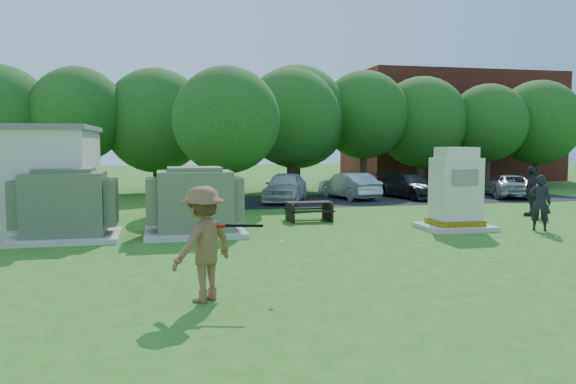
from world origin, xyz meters
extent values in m
plane|color=#2D6619|center=(0.00, 0.00, 0.00)|extent=(120.00, 120.00, 0.00)
cube|color=maroon|center=(18.00, 27.00, 4.00)|extent=(15.00, 8.00, 8.00)
cube|color=#232326|center=(7.00, 13.50, 0.01)|extent=(20.00, 6.00, 0.01)
cube|color=beige|center=(-6.50, 4.50, 0.07)|extent=(3.00, 2.40, 0.15)
cube|color=#566347|center=(-6.50, 4.50, 1.05)|extent=(2.20, 1.80, 1.80)
cube|color=#566347|center=(-6.50, 4.50, 2.01)|extent=(1.60, 1.30, 0.12)
cube|color=#566347|center=(-7.77, 4.50, 1.07)|extent=(0.32, 1.50, 1.35)
cube|color=#566347|center=(-5.23, 4.50, 1.07)|extent=(0.32, 1.50, 1.35)
cube|color=beige|center=(-2.80, 4.50, 0.07)|extent=(3.00, 2.40, 0.15)
cube|color=#606B4B|center=(-2.80, 4.50, 1.05)|extent=(2.20, 1.80, 1.80)
cube|color=#606B4B|center=(-2.80, 4.50, 2.01)|extent=(1.60, 1.30, 0.12)
cube|color=#606B4B|center=(-4.07, 4.50, 1.07)|extent=(0.32, 1.50, 1.35)
cube|color=#606B4B|center=(-1.53, 4.50, 1.07)|extent=(0.32, 1.50, 1.35)
cube|color=beige|center=(5.51, 3.76, 0.07)|extent=(2.19, 1.79, 0.15)
cube|color=yellow|center=(5.51, 3.76, 0.24)|extent=(1.54, 1.24, 0.18)
cube|color=beige|center=(5.51, 3.76, 1.32)|extent=(1.39, 1.09, 1.99)
cube|color=beige|center=(5.51, 3.76, 2.49)|extent=(1.14, 0.89, 0.35)
cube|color=gray|center=(5.51, 3.18, 1.72)|extent=(0.89, 0.04, 0.50)
cube|color=black|center=(1.38, 6.68, 0.66)|extent=(1.62, 0.63, 0.05)
cube|color=black|center=(1.38, 7.17, 0.40)|extent=(1.62, 0.22, 0.04)
cube|color=black|center=(1.38, 6.18, 0.40)|extent=(1.62, 0.22, 0.04)
cube|color=black|center=(0.68, 6.68, 0.33)|extent=(0.07, 1.21, 0.66)
cube|color=black|center=(2.08, 6.68, 0.33)|extent=(0.07, 1.21, 0.66)
imported|color=brown|center=(-3.09, -2.82, 1.02)|extent=(1.50, 1.44, 2.05)
imported|color=black|center=(7.98, 2.87, 0.90)|extent=(0.78, 0.74, 1.80)
imported|color=#26242A|center=(10.05, 6.13, 0.95)|extent=(1.10, 1.13, 1.90)
imported|color=silver|center=(1.95, 13.17, 0.72)|extent=(3.18, 4.56, 1.44)
imported|color=silver|center=(5.41, 14.02, 0.66)|extent=(2.24, 4.19, 1.31)
imported|color=black|center=(8.56, 13.66, 0.62)|extent=(2.56, 4.56, 1.25)
imported|color=#B6B7BB|center=(13.73, 12.93, 0.59)|extent=(3.35, 4.67, 1.18)
cylinder|color=black|center=(-2.46, -2.92, 1.34)|extent=(0.84, 0.27, 0.06)
cylinder|color=maroon|center=(-2.81, -2.92, 1.34)|extent=(0.23, 0.12, 0.06)
sphere|color=white|center=(-1.64, -2.63, 0.96)|extent=(0.09, 0.09, 0.09)
cylinder|color=#47301E|center=(-12.00, 19.40, 1.20)|extent=(0.44, 0.44, 2.40)
cylinder|color=#47301E|center=(-8.00, 18.80, 1.40)|extent=(0.44, 0.44, 2.80)
sphere|color=#235B1C|center=(-8.00, 18.80, 4.30)|extent=(5.00, 5.00, 5.00)
cylinder|color=#47301E|center=(-4.00, 19.60, 1.15)|extent=(0.44, 0.44, 2.30)
sphere|color=#235B1C|center=(-4.00, 19.60, 4.04)|extent=(5.80, 5.80, 5.80)
cylinder|color=#47301E|center=(0.00, 18.70, 1.35)|extent=(0.44, 0.44, 2.70)
sphere|color=#235B1C|center=(0.00, 18.70, 4.32)|extent=(5.40, 5.40, 5.40)
cylinder|color=#47301E|center=(4.00, 19.30, 1.25)|extent=(0.44, 0.44, 2.50)
sphere|color=#235B1C|center=(4.00, 19.30, 4.30)|extent=(6.00, 6.00, 6.00)
cylinder|color=#47301E|center=(8.00, 18.90, 1.45)|extent=(0.44, 0.44, 2.90)
sphere|color=#235B1C|center=(8.00, 18.90, 4.46)|extent=(5.20, 5.20, 5.20)
cylinder|color=#47301E|center=(12.00, 19.50, 1.20)|extent=(0.44, 0.44, 2.40)
sphere|color=#235B1C|center=(12.00, 19.50, 4.08)|extent=(5.60, 5.60, 5.60)
cylinder|color=#47301E|center=(16.00, 18.60, 1.30)|extent=(0.44, 0.44, 2.60)
sphere|color=#235B1C|center=(16.00, 18.60, 4.04)|extent=(4.80, 4.80, 4.80)
cylinder|color=#47301E|center=(20.00, 19.20, 1.25)|extent=(0.44, 0.44, 2.50)
sphere|color=#235B1C|center=(20.00, 19.20, 4.12)|extent=(5.40, 5.40, 5.40)
cylinder|color=#47301E|center=(-1.00, 11.50, 1.20)|extent=(0.44, 0.44, 2.40)
sphere|color=#235B1C|center=(-1.00, 11.50, 3.78)|extent=(4.60, 4.60, 4.60)
cylinder|color=#47301E|center=(3.00, 16.50, 1.30)|extent=(0.44, 0.44, 2.60)
sphere|color=#235B1C|center=(3.00, 16.50, 4.16)|extent=(5.20, 5.20, 5.20)
camera|label=1|loc=(-3.79, -12.67, 2.80)|focal=35.00mm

